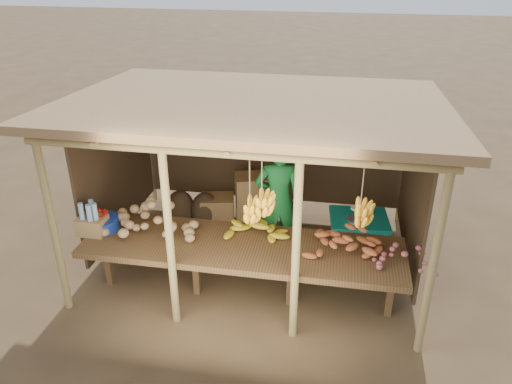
# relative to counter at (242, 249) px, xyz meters

# --- Properties ---
(ground) EXTENTS (60.00, 60.00, 0.00)m
(ground) POSITION_rel_counter_xyz_m (-0.00, 0.95, -0.74)
(ground) COLOR brown
(ground) RESTS_ON ground
(stall_structure) EXTENTS (4.70, 3.50, 2.43)m
(stall_structure) POSITION_rel_counter_xyz_m (0.07, 0.99, 1.18)
(stall_structure) COLOR #A28B54
(stall_structure) RESTS_ON ground
(counter) EXTENTS (3.90, 1.05, 0.80)m
(counter) POSITION_rel_counter_xyz_m (0.00, 0.00, 0.00)
(counter) COLOR brown
(counter) RESTS_ON ground
(potato_heap) EXTENTS (1.24, 0.86, 0.37)m
(potato_heap) POSITION_rel_counter_xyz_m (-1.18, 0.08, 0.25)
(potato_heap) COLOR tan
(potato_heap) RESTS_ON counter
(sweet_potato_heap) EXTENTS (0.97, 0.74, 0.35)m
(sweet_potato_heap) POSITION_rel_counter_xyz_m (1.23, 0.09, 0.24)
(sweet_potato_heap) COLOR #B55A2E
(sweet_potato_heap) RESTS_ON counter
(onion_heap) EXTENTS (0.75, 0.51, 0.35)m
(onion_heap) POSITION_rel_counter_xyz_m (1.90, -0.10, 0.24)
(onion_heap) COLOR #AE5457
(onion_heap) RESTS_ON counter
(banana_pile) EXTENTS (0.77, 0.61, 0.35)m
(banana_pile) POSITION_rel_counter_xyz_m (0.11, 0.31, 0.24)
(banana_pile) COLOR yellow
(banana_pile) RESTS_ON counter
(tomato_basin) EXTENTS (0.44, 0.44, 0.23)m
(tomato_basin) POSITION_rel_counter_xyz_m (-1.84, 0.06, 0.16)
(tomato_basin) COLOR navy
(tomato_basin) RESTS_ON counter
(bottle_box) EXTENTS (0.35, 0.28, 0.44)m
(bottle_box) POSITION_rel_counter_xyz_m (-1.90, -0.06, 0.23)
(bottle_box) COLOR #9F7847
(bottle_box) RESTS_ON counter
(vendor) EXTENTS (0.73, 0.57, 1.79)m
(vendor) POSITION_rel_counter_xyz_m (0.29, 1.07, 0.16)
(vendor) COLOR #1A7731
(vendor) RESTS_ON ground
(tarp_crate) EXTENTS (0.85, 0.75, 0.94)m
(tarp_crate) POSITION_rel_counter_xyz_m (1.41, 1.09, -0.35)
(tarp_crate) COLOR brown
(tarp_crate) RESTS_ON ground
(carton_stack) EXTENTS (1.19, 0.54, 0.84)m
(carton_stack) POSITION_rel_counter_xyz_m (-0.41, 1.87, -0.37)
(carton_stack) COLOR #9F7847
(carton_stack) RESTS_ON ground
(burlap_sacks) EXTENTS (0.87, 0.46, 0.61)m
(burlap_sacks) POSITION_rel_counter_xyz_m (-1.19, 1.81, -0.47)
(burlap_sacks) COLOR #463320
(burlap_sacks) RESTS_ON ground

